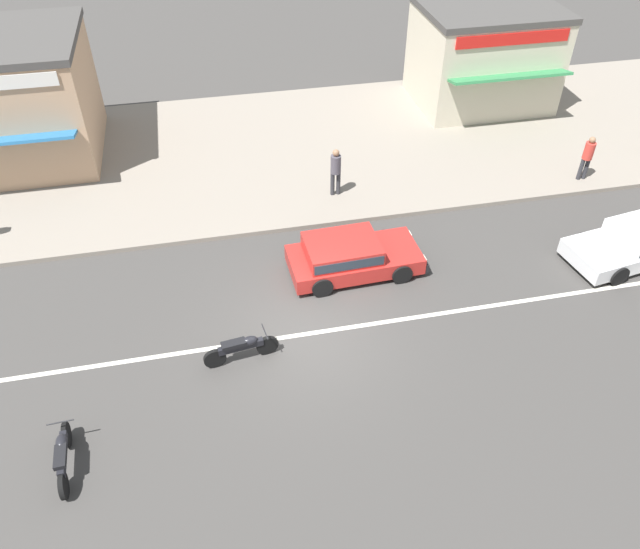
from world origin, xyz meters
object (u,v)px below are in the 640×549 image
pedestrian_by_shop (588,155)px  motorcycle_2 (242,348)px  hatchback_red_1 (350,255)px  shopfront_mid_block (10,99)px  motorcycle_0 (63,455)px  pedestrian_mid_kerb (336,169)px  sedan_white_2 (638,242)px  shopfront_corner_warung (484,55)px

pedestrian_by_shop → motorcycle_2: bearing=-155.1°
motorcycle_2 → pedestrian_by_shop: (12.50, 5.79, 0.66)m
hatchback_red_1 → shopfront_mid_block: bearing=138.9°
motorcycle_0 → shopfront_mid_block: shopfront_mid_block is taller
shopfront_mid_block → hatchback_red_1: bearing=-41.1°
hatchback_red_1 → motorcycle_0: 8.98m
pedestrian_mid_kerb → pedestrian_by_shop: bearing=-5.5°
motorcycle_0 → pedestrian_by_shop: bearing=26.0°
sedan_white_2 → pedestrian_mid_kerb: 9.46m
shopfront_corner_warung → pedestrian_mid_kerb: bearing=-142.3°
motorcycle_0 → motorcycle_2: size_ratio=0.97×
pedestrian_by_shop → shopfront_corner_warung: size_ratio=0.30×
motorcycle_0 → pedestrian_by_shop: size_ratio=1.14×
motorcycle_0 → motorcycle_2: (4.00, 2.26, 0.00)m
pedestrian_by_shop → shopfront_mid_block: size_ratio=0.27×
shopfront_corner_warung → shopfront_mid_block: size_ratio=0.90×
shopfront_mid_block → pedestrian_mid_kerb: bearing=-25.2°
pedestrian_by_shop → shopfront_corner_warung: (-1.13, 6.60, 1.01)m
hatchback_red_1 → sedan_white_2: (8.52, -1.08, -0.06)m
sedan_white_2 → motorcycle_0: 16.43m
hatchback_red_1 → sedan_white_2: size_ratio=0.86×
sedan_white_2 → shopfront_mid_block: (-18.58, 9.88, 1.78)m
sedan_white_2 → pedestrian_by_shop: 4.17m
sedan_white_2 → shopfront_mid_block: shopfront_mid_block is taller
motorcycle_0 → shopfront_mid_block: (-2.63, 13.83, 1.89)m
motorcycle_2 → shopfront_corner_warung: bearing=47.5°
sedan_white_2 → pedestrian_mid_kerb: size_ratio=2.73×
motorcycle_2 → pedestrian_by_shop: pedestrian_by_shop is taller
motorcycle_2 → shopfront_mid_block: bearing=119.8°
motorcycle_2 → pedestrian_mid_kerb: 7.71m
sedan_white_2 → pedestrian_by_shop: size_ratio=2.84×
motorcycle_2 → pedestrian_by_shop: size_ratio=1.17×
sedan_white_2 → motorcycle_0: size_ratio=2.50×
sedan_white_2 → shopfront_corner_warung: size_ratio=0.86×
hatchback_red_1 → shopfront_mid_block: 13.47m
motorcycle_2 → pedestrian_mid_kerb: bearing=59.5°
pedestrian_mid_kerb → shopfront_corner_warung: 9.50m
shopfront_corner_warung → sedan_white_2: bearing=-86.9°
pedestrian_by_shop → shopfront_mid_block: shopfront_mid_block is taller
pedestrian_by_shop → shopfront_corner_warung: bearing=99.7°
hatchback_red_1 → pedestrian_mid_kerb: pedestrian_mid_kerb is taller
pedestrian_mid_kerb → shopfront_corner_warung: bearing=37.7°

